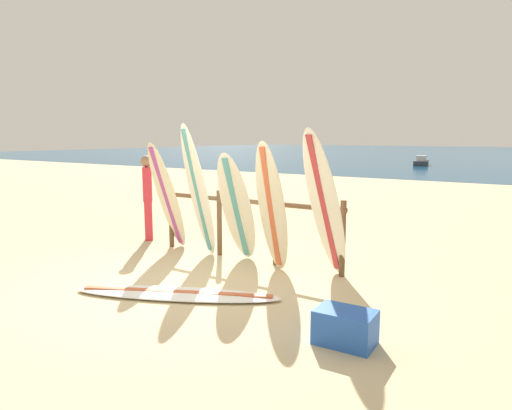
# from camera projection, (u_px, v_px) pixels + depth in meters

# --- Properties ---
(ground_plane) EXTENTS (120.00, 120.00, 0.00)m
(ground_plane) POSITION_uv_depth(u_px,v_px,m) (185.00, 284.00, 6.62)
(ground_plane) COLOR #D3BC8C
(ocean_water) EXTENTS (120.00, 80.00, 0.01)m
(ocean_water) POSITION_uv_depth(u_px,v_px,m) (512.00, 154.00, 54.62)
(ocean_water) COLOR navy
(ocean_water) RESTS_ON ground
(surfboard_rack) EXTENTS (3.62, 0.09, 1.18)m
(surfboard_rack) POSITION_uv_depth(u_px,v_px,m) (246.00, 217.00, 7.82)
(surfboard_rack) COLOR brown
(surfboard_rack) RESTS_ON ground
(surfboard_leaning_far_left) EXTENTS (0.47, 0.83, 2.03)m
(surfboard_leaning_far_left) POSITION_uv_depth(u_px,v_px,m) (167.00, 197.00, 8.44)
(surfboard_leaning_far_left) COLOR beige
(surfboard_leaning_far_left) RESTS_ON ground
(surfboard_leaning_left) EXTENTS (0.60, 0.74, 2.35)m
(surfboard_leaning_left) POSITION_uv_depth(u_px,v_px,m) (198.00, 191.00, 7.91)
(surfboard_leaning_left) COLOR white
(surfboard_leaning_left) RESTS_ON ground
(surfboard_leaning_center_left) EXTENTS (0.69, 1.02, 1.89)m
(surfboard_leaning_center_left) POSITION_uv_depth(u_px,v_px,m) (237.00, 209.00, 7.50)
(surfboard_leaning_center_left) COLOR silver
(surfboard_leaning_center_left) RESTS_ON ground
(surfboard_leaning_center) EXTENTS (0.60, 0.60, 2.06)m
(surfboard_leaning_center) POSITION_uv_depth(u_px,v_px,m) (272.00, 208.00, 7.04)
(surfboard_leaning_center) COLOR beige
(surfboard_leaning_center) RESTS_ON ground
(surfboard_leaning_center_right) EXTENTS (0.69, 1.00, 2.25)m
(surfboard_leaning_center_right) POSITION_uv_depth(u_px,v_px,m) (325.00, 205.00, 6.67)
(surfboard_leaning_center_right) COLOR white
(surfboard_leaning_center_right) RESTS_ON ground
(surfboard_lying_on_sand) EXTENTS (2.78, 1.68, 0.08)m
(surfboard_lying_on_sand) POSITION_uv_depth(u_px,v_px,m) (176.00, 294.00, 6.11)
(surfboard_lying_on_sand) COLOR white
(surfboard_lying_on_sand) RESTS_ON ground
(beachgoer_standing) EXTENTS (0.32, 0.32, 1.74)m
(beachgoer_standing) POSITION_uv_depth(u_px,v_px,m) (148.00, 194.00, 9.31)
(beachgoer_standing) COLOR #D8333F
(beachgoer_standing) RESTS_ON ground
(small_boat_offshore) EXTENTS (1.51, 2.84, 0.71)m
(small_boat_offshore) POSITION_uv_depth(u_px,v_px,m) (421.00, 162.00, 33.81)
(small_boat_offshore) COLOR #333842
(small_boat_offshore) RESTS_ON ocean_water
(cooler_box) EXTENTS (0.61, 0.42, 0.36)m
(cooler_box) POSITION_uv_depth(u_px,v_px,m) (345.00, 327.00, 4.69)
(cooler_box) COLOR blue
(cooler_box) RESTS_ON ground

